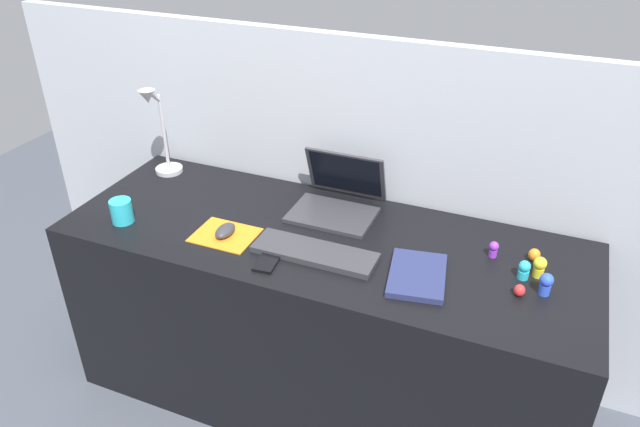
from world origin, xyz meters
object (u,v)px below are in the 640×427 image
(toy_figurine_blue, at_px, (546,283))
(toy_figurine_red, at_px, (519,290))
(laptop, at_px, (338,196))
(toy_figurine_orange, at_px, (534,255))
(mouse, at_px, (225,231))
(notebook_pad, at_px, (417,275))
(toy_figurine_cyan, at_px, (524,269))
(keyboard, at_px, (315,253))
(cell_phone, at_px, (268,261))
(toy_figurine_purple, at_px, (494,249))
(desk_lamp, at_px, (160,134))
(coffee_mug, at_px, (122,211))
(toy_figurine_yellow, at_px, (540,266))

(toy_figurine_blue, xyz_separation_m, toy_figurine_red, (-0.07, -0.04, -0.02))
(laptop, relative_size, toy_figurine_orange, 7.13)
(mouse, xyz_separation_m, toy_figurine_orange, (0.99, 0.25, 0.00))
(notebook_pad, relative_size, toy_figurine_cyan, 3.88)
(keyboard, height_order, cell_phone, keyboard)
(laptop, xyz_separation_m, toy_figurine_purple, (0.57, -0.10, -0.02))
(keyboard, xyz_separation_m, toy_figurine_blue, (0.71, 0.07, 0.03))
(toy_figurine_purple, height_order, toy_figurine_cyan, toy_figurine_cyan)
(desk_lamp, relative_size, toy_figurine_orange, 8.94)
(toy_figurine_orange, relative_size, toy_figurine_purple, 0.76)
(desk_lamp, xyz_separation_m, toy_figurine_purple, (1.33, -0.08, -0.15))
(toy_figurine_orange, bearing_deg, laptop, 174.50)
(coffee_mug, bearing_deg, cell_phone, -2.36)
(desk_lamp, relative_size, notebook_pad, 1.57)
(laptop, xyz_separation_m, mouse, (-0.29, -0.32, -0.03))
(keyboard, bearing_deg, toy_figurine_blue, 6.04)
(keyboard, bearing_deg, toy_figurine_orange, 20.21)
(notebook_pad, relative_size, toy_figurine_orange, 5.71)
(laptop, distance_m, desk_lamp, 0.76)
(toy_figurine_orange, height_order, toy_figurine_cyan, toy_figurine_cyan)
(keyboard, distance_m, toy_figurine_orange, 0.71)
(mouse, bearing_deg, toy_figurine_red, 2.87)
(coffee_mug, bearing_deg, keyboard, 5.41)
(notebook_pad, distance_m, toy_figurine_orange, 0.40)
(desk_lamp, relative_size, toy_figurine_yellow, 5.49)
(toy_figurine_blue, bearing_deg, coffee_mug, -174.27)
(toy_figurine_cyan, height_order, toy_figurine_red, toy_figurine_cyan)
(notebook_pad, xyz_separation_m, toy_figurine_blue, (0.37, 0.07, 0.03))
(desk_lamp, xyz_separation_m, notebook_pad, (1.13, -0.29, -0.17))
(mouse, bearing_deg, toy_figurine_blue, 4.67)
(keyboard, xyz_separation_m, toy_figurine_orange, (0.66, 0.24, 0.01))
(keyboard, bearing_deg, desk_lamp, 159.24)
(toy_figurine_blue, bearing_deg, laptop, 162.43)
(desk_lamp, distance_m, coffee_mug, 0.40)
(laptop, bearing_deg, toy_figurine_orange, -5.50)
(cell_phone, xyz_separation_m, coffee_mug, (-0.59, 0.02, 0.04))
(mouse, bearing_deg, toy_figurine_orange, 14.36)
(mouse, distance_m, toy_figurine_red, 0.97)
(toy_figurine_purple, bearing_deg, notebook_pad, -133.41)
(coffee_mug, bearing_deg, toy_figurine_yellow, 9.27)
(notebook_pad, bearing_deg, toy_figurine_orange, 26.54)
(desk_lamp, height_order, toy_figurine_purple, desk_lamp)
(notebook_pad, bearing_deg, toy_figurine_yellow, 14.26)
(toy_figurine_red, bearing_deg, coffee_mug, -175.50)
(cell_phone, bearing_deg, coffee_mug, 171.99)
(coffee_mug, bearing_deg, laptop, 29.30)
(desk_lamp, bearing_deg, coffee_mug, -77.83)
(mouse, xyz_separation_m, toy_figurine_red, (0.97, 0.05, -0.00))
(laptop, height_order, notebook_pad, laptop)
(laptop, xyz_separation_m, toy_figurine_cyan, (0.68, -0.18, -0.02))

